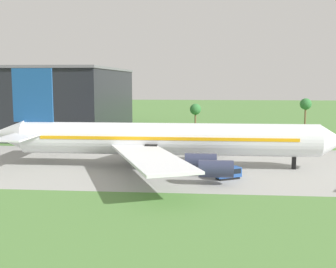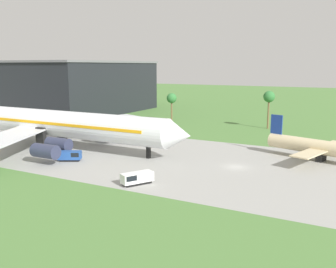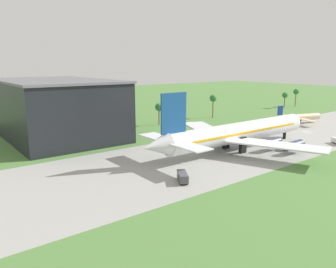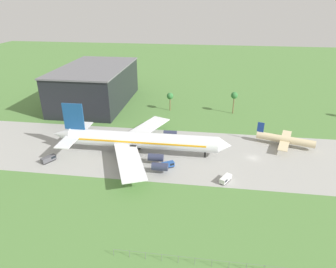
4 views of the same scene
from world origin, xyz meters
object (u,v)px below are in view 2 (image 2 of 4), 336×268
Objects in this scene: jet_airliner at (56,124)px; fuel_truck at (136,178)px; baggage_tug at (71,156)px; terminal_building at (86,87)px; regional_aircraft at (321,148)px.

jet_airliner is 12.65× the size of fuel_truck.
jet_airliner reaches higher than fuel_truck.
baggage_tug is 86.21m from terminal_building.
terminal_building reaches higher than regional_aircraft.
jet_airliner is 1.20× the size of terminal_building.
jet_airliner is at bearing 143.68° from baggage_tug.
jet_airliner reaches higher than baggage_tug.
terminal_building is (-99.11, 43.40, 7.97)m from regional_aircraft.
baggage_tug is at bearing -52.31° from terminal_building.
regional_aircraft is at bearing 50.41° from fuel_truck.
regional_aircraft is at bearing -23.65° from terminal_building.
terminal_building reaches higher than fuel_truck.
terminal_building is at bearing 124.04° from jet_airliner.
fuel_truck is at bearing -18.56° from baggage_tug.
regional_aircraft is 0.38× the size of terminal_building.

